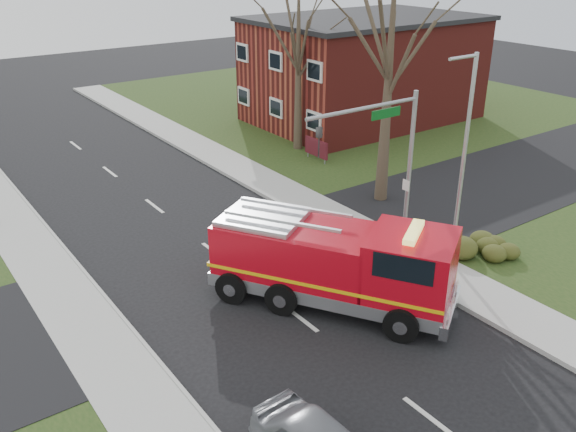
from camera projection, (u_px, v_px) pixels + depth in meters
ground at (300, 318)px, 21.08m from camera, size 120.00×120.00×0.00m
sidewalk_right at (424, 265)px, 24.34m from camera, size 2.40×80.00×0.15m
sidewalk_left at (130, 386)px, 17.76m from camera, size 2.40×80.00×0.15m
cross_street_right at (564, 161)px, 35.91m from camera, size 30.00×8.00×0.15m
brick_building at (364, 69)px, 42.99m from camera, size 15.40×10.40×7.25m
health_center_sign at (316, 148)px, 35.55m from camera, size 0.12×2.00×1.40m
hedge_corner at (491, 245)px, 24.88m from camera, size 2.80×2.00×0.90m
bare_tree_near at (390, 50)px, 27.52m from camera, size 6.00×6.00×12.00m
bare_tree_far at (298, 43)px, 35.36m from camera, size 5.25×5.25×10.50m
traffic_signal_mast at (388, 150)px, 23.02m from camera, size 5.29×0.18×6.80m
streetlight_pole at (463, 158)px, 22.63m from camera, size 1.48×0.16×8.40m
fire_engine at (335, 265)px, 21.41m from camera, size 6.85×8.61×3.38m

